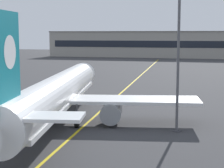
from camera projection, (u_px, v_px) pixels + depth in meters
ground_plane at (34, 152)px, 32.79m from camera, size 400.00×400.00×0.00m
taxiway_centreline at (117, 97)px, 61.59m from camera, size 10.92×179.70×0.01m
airliner_foreground at (56, 94)px, 42.89m from camera, size 32.35×41.33×11.65m
apron_lamp_post at (178, 59)px, 38.69m from camera, size 2.24×0.90×14.46m
safety_cone_by_nose_gear at (98, 99)px, 57.74m from camera, size 0.44×0.44×0.55m
terminal_building at (199, 45)px, 159.97m from camera, size 130.32×12.40×11.20m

